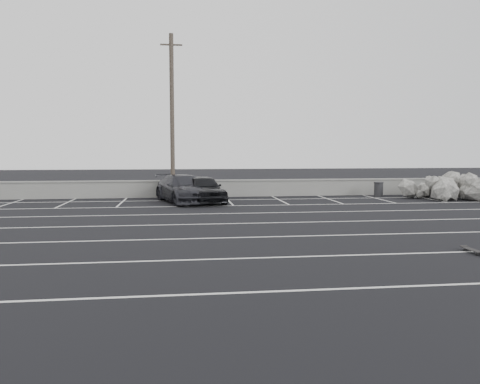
{
  "coord_description": "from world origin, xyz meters",
  "views": [
    {
      "loc": [
        -1.73,
        -15.12,
        2.85
      ],
      "look_at": [
        0.94,
        5.82,
        1.0
      ],
      "focal_mm": 35.0,
      "sensor_mm": 36.0,
      "label": 1
    }
  ],
  "objects": [
    {
      "name": "ground",
      "position": [
        0.0,
        0.0,
        0.0
      ],
      "size": [
        120.0,
        120.0,
        0.0
      ],
      "primitive_type": "plane",
      "color": "black",
      "rests_on": "ground"
    },
    {
      "name": "skateboard",
      "position": [
        6.38,
        -3.18,
        0.08
      ],
      "size": [
        0.23,
        0.82,
        0.1
      ],
      "rotation": [
        0.0,
        0.0,
        -0.01
      ],
      "color": "black",
      "rests_on": "ground"
    },
    {
      "name": "car_left",
      "position": [
        -0.52,
        10.71,
        0.76
      ],
      "size": [
        2.79,
        4.78,
        1.53
      ],
      "primitive_type": "imported",
      "rotation": [
        0.0,
        0.0,
        0.23
      ],
      "color": "black",
      "rests_on": "ground"
    },
    {
      "name": "utility_pole",
      "position": [
        -2.19,
        13.2,
        4.92
      ],
      "size": [
        1.3,
        0.26,
        9.72
      ],
      "color": "#4C4238",
      "rests_on": "ground"
    },
    {
      "name": "trash_bin",
      "position": [
        10.55,
        12.65,
        0.47
      ],
      "size": [
        0.77,
        0.77,
        0.93
      ],
      "rotation": [
        0.0,
        0.0,
        -0.32
      ],
      "color": "#272729",
      "rests_on": "ground"
    },
    {
      "name": "riprap_pile",
      "position": [
        14.19,
        10.58,
        0.54
      ],
      "size": [
        5.3,
        4.12,
        1.48
      ],
      "color": "#A9A69E",
      "rests_on": "ground"
    },
    {
      "name": "stall_lines",
      "position": [
        -0.08,
        4.41,
        0.0
      ],
      "size": [
        36.0,
        20.05,
        0.01
      ],
      "color": "silver",
      "rests_on": "ground"
    },
    {
      "name": "seawall",
      "position": [
        0.0,
        14.0,
        0.55
      ],
      "size": [
        50.0,
        0.45,
        1.06
      ],
      "color": "gray",
      "rests_on": "ground"
    },
    {
      "name": "car_right",
      "position": [
        -1.59,
        11.04,
        0.77
      ],
      "size": [
        3.62,
        5.69,
        1.53
      ],
      "primitive_type": "imported",
      "rotation": [
        0.0,
        0.0,
        0.3
      ],
      "color": "#24252B",
      "rests_on": "ground"
    }
  ]
}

